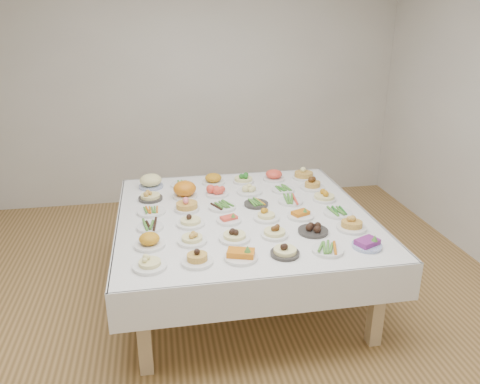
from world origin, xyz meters
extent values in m
plane|color=#A77C45|center=(0.00, 0.00, 0.00)|extent=(5.00, 5.00, 0.00)
cube|color=silver|center=(0.00, 2.50, 1.40)|extent=(5.00, 0.02, 2.80)
cube|color=white|center=(0.14, 0.18, 0.72)|extent=(1.99, 1.99, 0.06)
cube|color=white|center=(0.14, 1.17, 0.61)|extent=(2.01, 0.02, 0.28)
cube|color=white|center=(0.14, -0.82, 0.61)|extent=(2.01, 0.01, 0.28)
cube|color=white|center=(1.14, 0.18, 0.61)|extent=(0.02, 2.01, 0.28)
cube|color=white|center=(-0.86, 0.18, 0.61)|extent=(0.01, 2.01, 0.28)
cube|color=tan|center=(-0.68, -0.64, 0.34)|extent=(0.09, 0.09, 0.69)
cube|color=tan|center=(0.96, -0.64, 0.34)|extent=(0.09, 0.09, 0.69)
cube|color=tan|center=(-0.68, 0.99, 0.34)|extent=(0.09, 0.09, 0.69)
cube|color=tan|center=(0.96, 0.99, 0.34)|extent=(0.09, 0.09, 0.69)
cylinder|color=white|center=(-0.61, -0.56, 0.76)|extent=(0.22, 0.22, 0.02)
cylinder|color=white|center=(-0.30, -0.56, 0.76)|extent=(0.21, 0.21, 0.02)
cylinder|color=white|center=(-0.02, -0.56, 0.76)|extent=(0.22, 0.22, 0.02)
cylinder|color=#2F2D2A|center=(0.29, -0.56, 0.76)|extent=(0.19, 0.19, 0.02)
cylinder|color=white|center=(0.58, -0.57, 0.76)|extent=(0.21, 0.21, 0.02)
cylinder|color=#4C66B2|center=(0.87, -0.55, 0.76)|extent=(0.20, 0.20, 0.02)
cylinder|color=white|center=(-0.61, -0.27, 0.76)|extent=(0.21, 0.21, 0.02)
cylinder|color=white|center=(-0.31, -0.26, 0.76)|extent=(0.21, 0.21, 0.02)
cylinder|color=white|center=(-0.01, -0.27, 0.76)|extent=(0.22, 0.22, 0.02)
cylinder|color=white|center=(0.29, -0.27, 0.76)|extent=(0.20, 0.20, 0.02)
cylinder|color=#2F2D2A|center=(0.58, -0.26, 0.76)|extent=(0.22, 0.22, 0.02)
cylinder|color=white|center=(0.88, -0.26, 0.76)|extent=(0.22, 0.22, 0.02)
cylinder|color=white|center=(-0.60, 0.02, 0.76)|extent=(0.20, 0.20, 0.02)
cylinder|color=white|center=(-0.30, 0.03, 0.76)|extent=(0.21, 0.21, 0.02)
cylinder|color=white|center=(0.00, 0.04, 0.76)|extent=(0.19, 0.19, 0.02)
cylinder|color=white|center=(0.30, 0.03, 0.76)|extent=(0.20, 0.20, 0.02)
cylinder|color=white|center=(0.57, 0.02, 0.76)|extent=(0.21, 0.21, 0.02)
cylinder|color=white|center=(0.89, 0.02, 0.76)|extent=(0.23, 0.23, 0.02)
cylinder|color=white|center=(-0.59, 0.32, 0.76)|extent=(0.23, 0.23, 0.02)
cylinder|color=white|center=(-0.31, 0.32, 0.76)|extent=(0.20, 0.20, 0.02)
cylinder|color=white|center=(-0.01, 0.32, 0.76)|extent=(0.23, 0.23, 0.02)
cylinder|color=#2F2D2A|center=(0.28, 0.33, 0.76)|extent=(0.20, 0.20, 0.02)
cylinder|color=white|center=(0.58, 0.33, 0.76)|extent=(0.21, 0.21, 0.02)
cylinder|color=white|center=(0.88, 0.33, 0.76)|extent=(0.20, 0.20, 0.02)
cylinder|color=#2F2D2A|center=(-0.60, 0.62, 0.76)|extent=(0.21, 0.21, 0.02)
cylinder|color=white|center=(-0.30, 0.62, 0.76)|extent=(0.21, 0.21, 0.02)
cylinder|color=white|center=(-0.02, 0.62, 0.76)|extent=(0.20, 0.20, 0.02)
cylinder|color=white|center=(0.28, 0.62, 0.76)|extent=(0.22, 0.22, 0.02)
cylinder|color=white|center=(0.59, 0.61, 0.76)|extent=(0.20, 0.20, 0.02)
cylinder|color=white|center=(0.87, 0.62, 0.76)|extent=(0.23, 0.23, 0.02)
cylinder|color=#4C66B2|center=(-0.59, 0.92, 0.76)|extent=(0.22, 0.22, 0.02)
cylinder|color=white|center=(-0.31, 0.91, 0.76)|extent=(0.21, 0.21, 0.02)
cylinder|color=white|center=(-0.01, 0.92, 0.76)|extent=(0.21, 0.21, 0.02)
cylinder|color=white|center=(0.28, 0.91, 0.76)|extent=(0.19, 0.19, 0.02)
cylinder|color=white|center=(0.58, 0.92, 0.76)|extent=(0.21, 0.21, 0.02)
cylinder|color=white|center=(0.88, 0.91, 0.76)|extent=(0.22, 0.22, 0.02)
camera|label=1|loc=(-0.51, -3.24, 2.28)|focal=35.00mm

